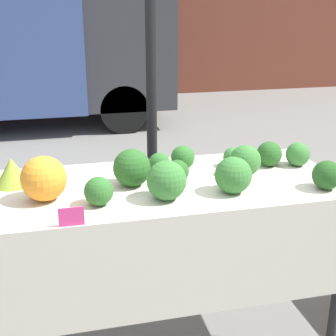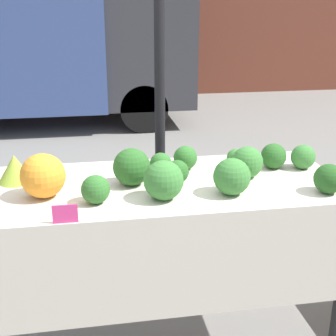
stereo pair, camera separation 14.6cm
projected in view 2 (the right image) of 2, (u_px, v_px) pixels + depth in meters
The scene contains 18 objects.
ground_plane at pixel (168, 328), 2.71m from camera, with size 40.00×40.00×0.00m, color gray.
tent_pole at pixel (160, 107), 3.13m from camera, with size 0.07×0.07×2.24m.
market_table at pixel (170, 210), 2.38m from camera, with size 1.79×0.80×0.91m.
orange_cauliflower at pixel (43, 176), 2.19m from camera, with size 0.21×0.21×0.21m.
romanesco_head at pixel (15, 168), 2.39m from camera, with size 0.18×0.18×0.14m.
broccoli_head_0 at pixel (161, 164), 2.50m from camera, with size 0.12×0.12×0.12m.
broccoli_head_1 at pixel (236, 159), 2.60m from camera, with size 0.11×0.11×0.11m.
broccoli_head_2 at pixel (95, 189), 2.14m from camera, with size 0.13×0.13×0.13m.
broccoli_head_3 at pixel (274, 156), 2.59m from camera, with size 0.14×0.14×0.14m.
broccoli_head_4 at pixel (329, 179), 2.25m from camera, with size 0.14×0.14×0.14m.
broccoli_head_5 at pixel (164, 180), 2.17m from camera, with size 0.19×0.19×0.19m.
broccoli_head_6 at pixel (177, 172), 2.38m from camera, with size 0.12×0.12×0.12m.
broccoli_head_7 at pixel (185, 158), 2.58m from camera, with size 0.13×0.13×0.13m.
broccoli_head_8 at pixel (232, 177), 2.23m from camera, with size 0.18×0.18×0.18m.
broccoli_head_9 at pixel (303, 157), 2.59m from camera, with size 0.13×0.13×0.13m.
broccoli_head_10 at pixel (247, 162), 2.45m from camera, with size 0.17×0.17×0.17m.
broccoli_head_11 at pixel (132, 167), 2.35m from camera, with size 0.19×0.19×0.19m.
price_sign at pixel (65, 214), 1.95m from camera, with size 0.11×0.01×0.08m.
Camera 2 is at (-0.37, -2.21, 1.78)m, focal length 50.00 mm.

